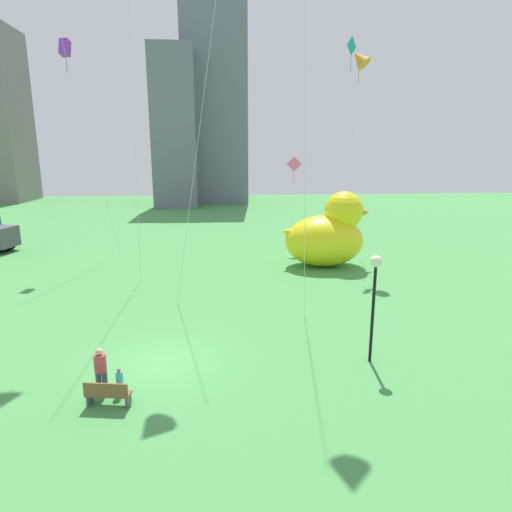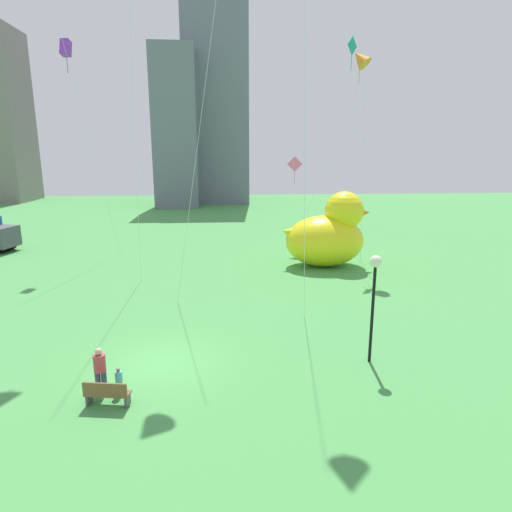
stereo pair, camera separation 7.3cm
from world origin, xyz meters
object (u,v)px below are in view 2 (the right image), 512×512
park_bench (107,393)px  person_adult (100,368)px  giant_inflatable_duck (328,235)px  lamppost (374,282)px  kite_teal (352,59)px  kite_orange (360,59)px  kite_purple (66,50)px  kite_pink (296,167)px  person_child (119,380)px

park_bench → person_adult: bearing=115.1°
giant_inflatable_duck → lamppost: (-1.92, -14.95, 1.00)m
person_adult → lamppost: (9.97, 1.53, 2.38)m
giant_inflatable_duck → kite_teal: kite_teal is taller
kite_teal → kite_orange: size_ratio=1.06×
person_adult → kite_teal: size_ratio=0.10×
giant_inflatable_duck → kite_purple: bearing=167.5°
kite_orange → kite_pink: bearing=124.8°
kite_pink → park_bench: bearing=-113.2°
person_child → kite_pink: bearing=66.7°
person_adult → person_child: 0.75m
person_child → lamppost: lamppost is taller
kite_purple → park_bench: bearing=-72.1°
person_adult → giant_inflatable_duck: 20.37m
lamppost → kite_purple: 27.86m
giant_inflatable_duck → kite_teal: (1.88, 2.46, 12.30)m
person_child → park_bench: bearing=-108.3°
park_bench → giant_inflatable_duck: (11.49, 17.33, 1.83)m
person_child → kite_pink: (9.89, 22.94, 6.34)m
person_adult → kite_pink: bearing=65.2°
giant_inflatable_duck → kite_purple: (-18.42, 4.08, 12.89)m
person_adult → kite_orange: size_ratio=0.11×
park_bench → person_adult: (-0.40, 0.85, 0.45)m
giant_inflatable_duck → person_child: bearing=-124.1°
park_bench → kite_orange: 26.96m
park_bench → person_child: person_child is taller
kite_orange → lamppost: bearing=-103.9°
person_child → kite_purple: kite_purple is taller
kite_pink → kite_orange: size_ratio=0.51×
kite_purple → kite_orange: (20.55, -2.76, -0.82)m
park_bench → giant_inflatable_duck: 20.87m
kite_teal → person_adult: bearing=-126.0°
kite_purple → person_child: bearing=-70.9°
kite_teal → lamppost: bearing=-102.3°
person_child → kite_teal: 27.09m
kite_pink → lamppost: bearing=-91.5°
giant_inflatable_duck → kite_orange: kite_orange is taller
person_child → person_adult: bearing=168.4°
park_bench → kite_pink: 26.53m
park_bench → kite_teal: kite_teal is taller
kite_orange → person_adult: bearing=-128.2°
park_bench → lamppost: lamppost is taller
park_bench → kite_orange: bearing=53.9°
person_child → kite_teal: bearing=55.4°
person_child → kite_purple: bearing=109.1°
park_bench → giant_inflatable_duck: giant_inflatable_duck is taller
person_adult → kite_orange: bearing=51.8°
person_child → lamppost: 9.87m
park_bench → person_adult: size_ratio=0.91×
person_adult → giant_inflatable_duck: bearing=54.2°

